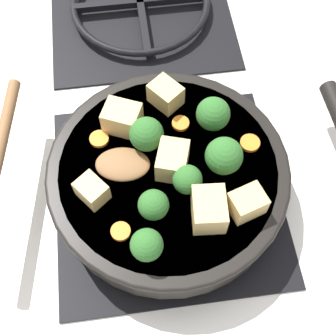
% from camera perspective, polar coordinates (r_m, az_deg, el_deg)
% --- Properties ---
extents(ground_plane, '(2.40, 2.40, 0.00)m').
position_cam_1_polar(ground_plane, '(0.66, 0.00, -3.30)').
color(ground_plane, white).
extents(front_burner_grate, '(0.31, 0.31, 0.03)m').
position_cam_1_polar(front_burner_grate, '(0.65, 0.00, -2.85)').
color(front_burner_grate, black).
rests_on(front_burner_grate, ground_plane).
extents(rear_burner_grate, '(0.31, 0.31, 0.03)m').
position_cam_1_polar(rear_burner_grate, '(0.86, -3.39, 19.11)').
color(rear_burner_grate, black).
rests_on(rear_burner_grate, ground_plane).
extents(skillet_pan, '(0.42, 0.31, 0.05)m').
position_cam_1_polar(skillet_pan, '(0.61, 0.27, -1.00)').
color(skillet_pan, black).
rests_on(skillet_pan, front_burner_grate).
extents(wooden_spoon, '(0.22, 0.24, 0.02)m').
position_cam_1_polar(wooden_spoon, '(0.60, -14.21, 0.67)').
color(wooden_spoon, brown).
rests_on(wooden_spoon, skillet_pan).
extents(tofu_cube_center_large, '(0.04, 0.05, 0.03)m').
position_cam_1_polar(tofu_cube_center_large, '(0.56, -9.27, -2.76)').
color(tofu_cube_center_large, '#DBB770').
rests_on(tofu_cube_center_large, skillet_pan).
extents(tofu_cube_near_handle, '(0.04, 0.05, 0.04)m').
position_cam_1_polar(tofu_cube_near_handle, '(0.54, 5.01, -5.06)').
color(tofu_cube_near_handle, '#DBB770').
rests_on(tofu_cube_near_handle, skillet_pan).
extents(tofu_cube_east_chunk, '(0.05, 0.05, 0.04)m').
position_cam_1_polar(tofu_cube_east_chunk, '(0.57, 0.55, 0.97)').
color(tofu_cube_east_chunk, '#DBB770').
rests_on(tofu_cube_east_chunk, skillet_pan).
extents(tofu_cube_west_chunk, '(0.05, 0.04, 0.03)m').
position_cam_1_polar(tofu_cube_west_chunk, '(0.55, 9.61, -4.25)').
color(tofu_cube_west_chunk, '#DBB770').
rests_on(tofu_cube_west_chunk, skillet_pan).
extents(tofu_cube_back_piece, '(0.05, 0.05, 0.03)m').
position_cam_1_polar(tofu_cube_back_piece, '(0.63, -0.30, 8.95)').
color(tofu_cube_back_piece, '#DBB770').
rests_on(tofu_cube_back_piece, skillet_pan).
extents(tofu_cube_front_piece, '(0.06, 0.05, 0.04)m').
position_cam_1_polar(tofu_cube_front_piece, '(0.60, -5.60, 6.06)').
color(tofu_cube_front_piece, '#DBB770').
rests_on(tofu_cube_front_piece, skillet_pan).
extents(broccoli_floret_near_spoon, '(0.04, 0.04, 0.04)m').
position_cam_1_polar(broccoli_floret_near_spoon, '(0.54, -1.78, -4.54)').
color(broccoli_floret_near_spoon, '#709956').
rests_on(broccoli_floret_near_spoon, skillet_pan).
extents(broccoli_floret_center_top, '(0.04, 0.04, 0.04)m').
position_cam_1_polar(broccoli_floret_center_top, '(0.52, -2.61, -9.37)').
color(broccoli_floret_center_top, '#709956').
rests_on(broccoli_floret_center_top, skillet_pan).
extents(broccoli_floret_east_rim, '(0.04, 0.04, 0.05)m').
position_cam_1_polar(broccoli_floret_east_rim, '(0.60, 5.52, 6.56)').
color(broccoli_floret_east_rim, '#709956').
rests_on(broccoli_floret_east_rim, skillet_pan).
extents(broccoli_floret_west_rim, '(0.04, 0.04, 0.04)m').
position_cam_1_polar(broccoli_floret_west_rim, '(0.55, 2.38, -1.45)').
color(broccoli_floret_west_rim, '#709956').
rests_on(broccoli_floret_west_rim, skillet_pan).
extents(broccoli_floret_north_edge, '(0.05, 0.05, 0.05)m').
position_cam_1_polar(broccoli_floret_north_edge, '(0.56, 6.83, 1.45)').
color(broccoli_floret_north_edge, '#709956').
rests_on(broccoli_floret_north_edge, skillet_pan).
extents(broccoli_floret_south_cluster, '(0.04, 0.04, 0.05)m').
position_cam_1_polar(broccoli_floret_south_cluster, '(0.58, -2.64, 4.11)').
color(broccoli_floret_south_cluster, '#709956').
rests_on(broccoli_floret_south_cluster, skillet_pan).
extents(carrot_slice_orange_thin, '(0.02, 0.02, 0.01)m').
position_cam_1_polar(carrot_slice_orange_thin, '(0.55, -5.79, -7.70)').
color(carrot_slice_orange_thin, orange).
rests_on(carrot_slice_orange_thin, skillet_pan).
extents(carrot_slice_near_center, '(0.03, 0.03, 0.01)m').
position_cam_1_polar(carrot_slice_near_center, '(0.61, 9.96, 3.02)').
color(carrot_slice_near_center, orange).
rests_on(carrot_slice_near_center, skillet_pan).
extents(carrot_slice_edge_slice, '(0.02, 0.02, 0.01)m').
position_cam_1_polar(carrot_slice_edge_slice, '(0.62, 1.55, 5.46)').
color(carrot_slice_edge_slice, orange).
rests_on(carrot_slice_edge_slice, skillet_pan).
extents(carrot_slice_under_broccoli, '(0.02, 0.02, 0.01)m').
position_cam_1_polar(carrot_slice_under_broccoli, '(0.61, -8.38, 3.52)').
color(carrot_slice_under_broccoli, orange).
rests_on(carrot_slice_under_broccoli, skillet_pan).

